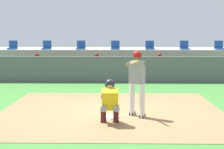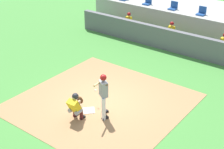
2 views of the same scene
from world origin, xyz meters
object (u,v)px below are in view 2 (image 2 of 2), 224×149
object	(u,v)px
batter_at_plate	(103,93)
catcher_crouched	(76,105)
stadium_seat_1	(148,2)
stadium_seat_2	(173,7)
dugout_player_0	(128,23)
dugout_player_1	(170,33)
dugout_player_2	(223,45)
home_plate	(89,110)
stadium_seat_3	(202,13)

from	to	relation	value
batter_at_plate	catcher_crouched	xyz separation A→B (m)	(-0.71, -0.76, -0.43)
stadium_seat_1	stadium_seat_2	size ratio (longest dim) A/B	1.00
dugout_player_0	catcher_crouched	bearing A→B (deg)	-66.62
catcher_crouched	dugout_player_1	bearing A→B (deg)	95.63
dugout_player_2	batter_at_plate	bearing A→B (deg)	-100.47
catcher_crouched	dugout_player_0	xyz separation A→B (m)	(-3.82, 8.84, 0.07)
stadium_seat_1	stadium_seat_2	distance (m)	1.86
catcher_crouched	dugout_player_1	distance (m)	8.88
dugout_player_0	stadium_seat_2	size ratio (longest dim) A/B	2.71
stadium_seat_1	stadium_seat_2	bearing A→B (deg)	0.00
home_plate	dugout_player_2	world-z (taller)	dugout_player_2
home_plate	dugout_player_1	bearing A→B (deg)	96.24
dugout_player_0	stadium_seat_2	xyz separation A→B (m)	(1.98, 2.03, 0.86)
stadium_seat_2	home_plate	bearing A→B (deg)	-79.66
home_plate	stadium_seat_3	distance (m)	10.29
catcher_crouched	stadium_seat_2	xyz separation A→B (m)	(-1.84, 10.87, 0.93)
batter_at_plate	stadium_seat_1	xyz separation A→B (m)	(-4.41, 10.11, 0.50)
dugout_player_1	stadium_seat_2	bearing A→B (deg)	115.42
batter_at_plate	stadium_seat_1	world-z (taller)	stadium_seat_1
dugout_player_1	home_plate	bearing A→B (deg)	-83.76
home_plate	dugout_player_0	size ratio (longest dim) A/B	0.34
batter_at_plate	dugout_player_1	size ratio (longest dim) A/B	1.39
dugout_player_2	stadium_seat_2	size ratio (longest dim) A/B	2.71
dugout_player_0	stadium_seat_1	bearing A→B (deg)	86.46
dugout_player_1	stadium_seat_2	size ratio (longest dim) A/B	2.71
home_plate	stadium_seat_3	world-z (taller)	stadium_seat_3
batter_at_plate	dugout_player_1	bearing A→B (deg)	101.08
catcher_crouched	stadium_seat_3	xyz separation A→B (m)	(0.02, 10.87, 0.93)
catcher_crouched	stadium_seat_2	bearing A→B (deg)	99.60
dugout_player_2	stadium_seat_3	world-z (taller)	stadium_seat_3
stadium_seat_2	catcher_crouched	bearing A→B (deg)	-80.40
home_plate	stadium_seat_1	world-z (taller)	stadium_seat_1
catcher_crouched	stadium_seat_2	size ratio (longest dim) A/B	3.37
batter_at_plate	stadium_seat_1	size ratio (longest dim) A/B	3.76
home_plate	dugout_player_2	size ratio (longest dim) A/B	0.34
stadium_seat_2	batter_at_plate	bearing A→B (deg)	-75.85
home_plate	catcher_crouched	size ratio (longest dim) A/B	0.27
stadium_seat_1	home_plate	bearing A→B (deg)	-69.95
catcher_crouched	stadium_seat_1	bearing A→B (deg)	108.77
home_plate	catcher_crouched	distance (m)	0.91
dugout_player_0	dugout_player_1	size ratio (longest dim) A/B	1.00
home_plate	dugout_player_0	world-z (taller)	dugout_player_0
catcher_crouched	dugout_player_0	world-z (taller)	dugout_player_0
batter_at_plate	stadium_seat_3	distance (m)	10.15
batter_at_plate	dugout_player_1	distance (m)	8.24
stadium_seat_3	dugout_player_2	bearing A→B (deg)	-42.96
batter_at_plate	stadium_seat_3	xyz separation A→B (m)	(-0.69, 10.11, 0.50)
stadium_seat_1	stadium_seat_3	bearing A→B (deg)	0.00
catcher_crouched	stadium_seat_1	distance (m)	11.52
catcher_crouched	stadium_seat_3	distance (m)	10.91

